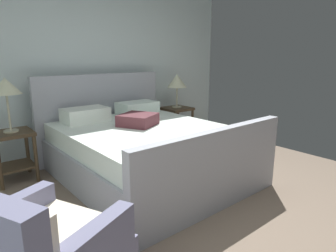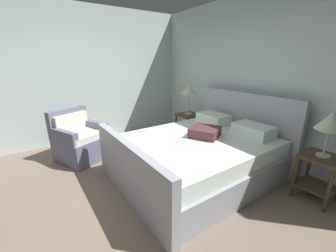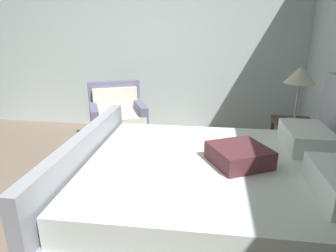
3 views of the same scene
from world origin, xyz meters
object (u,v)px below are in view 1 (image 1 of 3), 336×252
object	(u,v)px
table_lamp_left	(5,87)
nightstand_left	(13,148)
table_lamp_right	(177,81)
nightstand_right	(177,119)
bed	(144,148)

from	to	relation	value
table_lamp_left	nightstand_left	bearing A→B (deg)	-63.43
table_lamp_right	nightstand_left	bearing A→B (deg)	-178.92
table_lamp_left	nightstand_right	bearing A→B (deg)	1.08
nightstand_right	bed	bearing A→B (deg)	-145.83
table_lamp_right	nightstand_left	world-z (taller)	table_lamp_right
table_lamp_right	table_lamp_left	xyz separation A→B (m)	(-2.56, -0.05, 0.07)
bed	nightstand_right	distance (m)	1.55
bed	table_lamp_right	distance (m)	1.70
nightstand_right	nightstand_left	size ratio (longest dim) A/B	1.00
nightstand_right	table_lamp_left	distance (m)	2.66
table_lamp_right	table_lamp_left	distance (m)	2.56
nightstand_right	nightstand_left	world-z (taller)	same
nightstand_right	table_lamp_left	xyz separation A→B (m)	(-2.56, -0.05, 0.71)
nightstand_right	table_lamp_right	size ratio (longest dim) A/B	1.07
bed	nightstand_left	world-z (taller)	bed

